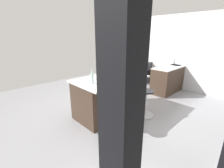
{
  "coord_description": "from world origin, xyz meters",
  "views": [
    {
      "loc": [
        2.83,
        2.69,
        1.94
      ],
      "look_at": [
        0.36,
        0.12,
        0.81
      ],
      "focal_mm": 24.96,
      "sensor_mm": 36.0,
      "label": 1
    }
  ],
  "objects_px": {
    "oven_range": "(142,72)",
    "apple_red": "(115,74)",
    "stool_middle": "(114,120)",
    "apple_green": "(118,73)",
    "cutting_board": "(116,76)",
    "water_bottle": "(92,78)",
    "stool_by_window": "(145,104)",
    "kitchen_island": "(109,96)"
  },
  "relations": [
    {
      "from": "oven_range",
      "to": "apple_red",
      "type": "relative_size",
      "value": 10.75
    },
    {
      "from": "stool_middle",
      "to": "apple_green",
      "type": "height_order",
      "value": "apple_green"
    },
    {
      "from": "cutting_board",
      "to": "water_bottle",
      "type": "xyz_separation_m",
      "value": [
        0.81,
        0.08,
        0.11
      ]
    },
    {
      "from": "stool_by_window",
      "to": "apple_green",
      "type": "bearing_deg",
      "value": -70.23
    },
    {
      "from": "oven_range",
      "to": "apple_green",
      "type": "xyz_separation_m",
      "value": [
        2.6,
        1.11,
        0.58
      ]
    },
    {
      "from": "stool_middle",
      "to": "apple_red",
      "type": "bearing_deg",
      "value": -136.33
    },
    {
      "from": "oven_range",
      "to": "stool_middle",
      "type": "relative_size",
      "value": 1.29
    },
    {
      "from": "oven_range",
      "to": "water_bottle",
      "type": "xyz_separation_m",
      "value": [
        3.48,
        1.19,
        0.64
      ]
    },
    {
      "from": "stool_by_window",
      "to": "apple_green",
      "type": "relative_size",
      "value": 8.93
    },
    {
      "from": "oven_range",
      "to": "kitchen_island",
      "type": "height_order",
      "value": "kitchen_island"
    },
    {
      "from": "kitchen_island",
      "to": "water_bottle",
      "type": "height_order",
      "value": "water_bottle"
    },
    {
      "from": "stool_by_window",
      "to": "kitchen_island",
      "type": "bearing_deg",
      "value": -52.47
    },
    {
      "from": "stool_middle",
      "to": "apple_red",
      "type": "distance_m",
      "value": 1.22
    },
    {
      "from": "oven_range",
      "to": "stool_middle",
      "type": "xyz_separation_m",
      "value": [
        3.45,
        1.8,
        -0.12
      ]
    },
    {
      "from": "water_bottle",
      "to": "stool_middle",
      "type": "bearing_deg",
      "value": 93.08
    },
    {
      "from": "stool_middle",
      "to": "apple_green",
      "type": "distance_m",
      "value": 1.29
    },
    {
      "from": "apple_green",
      "to": "water_bottle",
      "type": "distance_m",
      "value": 0.88
    },
    {
      "from": "apple_red",
      "to": "stool_by_window",
      "type": "bearing_deg",
      "value": 118.23
    },
    {
      "from": "cutting_board",
      "to": "apple_red",
      "type": "xyz_separation_m",
      "value": [
        0.05,
        -0.0,
        0.05
      ]
    },
    {
      "from": "stool_middle",
      "to": "apple_red",
      "type": "xyz_separation_m",
      "value": [
        -0.72,
        -0.69,
        0.7
      ]
    },
    {
      "from": "stool_by_window",
      "to": "water_bottle",
      "type": "bearing_deg",
      "value": -28.52
    },
    {
      "from": "kitchen_island",
      "to": "oven_range",
      "type": "bearing_deg",
      "value": -159.4
    },
    {
      "from": "stool_by_window",
      "to": "cutting_board",
      "type": "height_order",
      "value": "cutting_board"
    },
    {
      "from": "oven_range",
      "to": "apple_red",
      "type": "xyz_separation_m",
      "value": [
        2.72,
        1.11,
        0.58
      ]
    },
    {
      "from": "kitchen_island",
      "to": "stool_middle",
      "type": "height_order",
      "value": "kitchen_island"
    },
    {
      "from": "water_bottle",
      "to": "cutting_board",
      "type": "bearing_deg",
      "value": -174.6
    },
    {
      "from": "kitchen_island",
      "to": "apple_green",
      "type": "bearing_deg",
      "value": 176.27
    },
    {
      "from": "oven_range",
      "to": "stool_middle",
      "type": "distance_m",
      "value": 3.89
    },
    {
      "from": "stool_by_window",
      "to": "apple_red",
      "type": "height_order",
      "value": "apple_red"
    },
    {
      "from": "oven_range",
      "to": "apple_green",
      "type": "distance_m",
      "value": 2.89
    },
    {
      "from": "apple_green",
      "to": "stool_middle",
      "type": "bearing_deg",
      "value": 39.34
    },
    {
      "from": "kitchen_island",
      "to": "stool_middle",
      "type": "relative_size",
      "value": 2.61
    },
    {
      "from": "stool_by_window",
      "to": "water_bottle",
      "type": "xyz_separation_m",
      "value": [
        1.13,
        -0.61,
        0.76
      ]
    },
    {
      "from": "stool_by_window",
      "to": "cutting_board",
      "type": "relative_size",
      "value": 1.86
    },
    {
      "from": "apple_red",
      "to": "kitchen_island",
      "type": "bearing_deg",
      "value": -6.92
    },
    {
      "from": "stool_by_window",
      "to": "apple_green",
      "type": "xyz_separation_m",
      "value": [
        0.25,
        -0.69,
        0.7
      ]
    },
    {
      "from": "kitchen_island",
      "to": "cutting_board",
      "type": "distance_m",
      "value": 0.53
    },
    {
      "from": "oven_range",
      "to": "stool_middle",
      "type": "height_order",
      "value": "oven_range"
    },
    {
      "from": "water_bottle",
      "to": "kitchen_island",
      "type": "bearing_deg",
      "value": -170.26
    },
    {
      "from": "apple_green",
      "to": "water_bottle",
      "type": "bearing_deg",
      "value": 5.22
    },
    {
      "from": "oven_range",
      "to": "cutting_board",
      "type": "xyz_separation_m",
      "value": [
        2.67,
        1.11,
        0.53
      ]
    },
    {
      "from": "stool_by_window",
      "to": "apple_green",
      "type": "distance_m",
      "value": 1.01
    }
  ]
}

